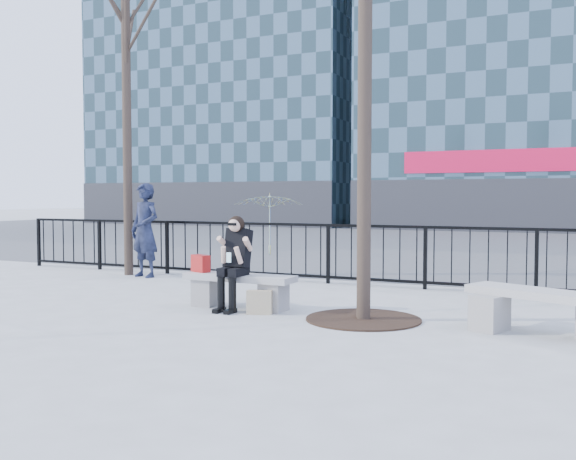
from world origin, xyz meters
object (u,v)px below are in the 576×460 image
at_px(bench_second, 542,307).
at_px(bench_main, 239,287).
at_px(standing_man, 145,230).
at_px(seated_woman, 234,263).

bearing_deg(bench_second, bench_main, -157.89).
distance_m(bench_second, standing_man, 7.93).
bearing_deg(bench_second, seated_woman, -155.63).
height_order(bench_main, seated_woman, seated_woman).
xyz_separation_m(bench_main, seated_woman, (0.00, -0.16, 0.37)).
bearing_deg(bench_main, seated_woman, -90.00).
bearing_deg(seated_woman, standing_man, 144.09).
xyz_separation_m(bench_main, bench_second, (4.06, -0.08, 0.02)).
relative_size(bench_second, standing_man, 0.94).
bearing_deg(standing_man, bench_second, -7.60).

